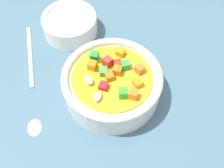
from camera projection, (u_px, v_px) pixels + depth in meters
The scene contains 4 objects.
ground_plane at pixel (112, 95), 47.46cm from camera, with size 140.00×140.00×2.00cm, color #42667A.
soup_bowl_main at pixel (112, 83), 44.26cm from camera, with size 16.28×16.28×6.29cm.
spoon at pixel (31, 78), 47.88cm from camera, with size 22.07×12.59×0.80cm.
side_bowl_small at pixel (70, 24), 53.08cm from camera, with size 10.71×10.71×4.08cm.
Camera 1 is at (19.09, -15.97, 39.46)cm, focal length 43.31 mm.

